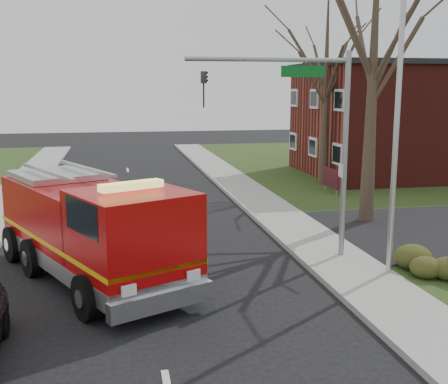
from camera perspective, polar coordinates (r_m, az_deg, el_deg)
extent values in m
plane|color=black|center=(16.54, -7.63, -9.51)|extent=(120.00, 120.00, 0.00)
cube|color=#9D9D97|center=(17.93, 12.75, -7.84)|extent=(2.40, 80.00, 0.15)
cube|color=#5E1B16|center=(39.01, 19.65, 6.73)|extent=(15.00, 10.00, 7.00)
cube|color=black|center=(38.98, 19.98, 12.02)|extent=(15.40, 10.40, 0.30)
cube|color=silver|center=(35.89, 9.04, 4.53)|extent=(0.12, 1.40, 1.20)
cube|color=#481019|center=(30.60, 10.82, 1.39)|extent=(0.12, 2.00, 1.00)
cylinder|color=gray|center=(29.95, 11.36, 0.30)|extent=(0.08, 0.08, 0.90)
cylinder|color=gray|center=(31.41, 10.25, 0.81)|extent=(0.08, 0.08, 0.90)
cone|color=#3A2D22|center=(23.88, 14.85, 11.02)|extent=(0.64, 0.64, 12.00)
cone|color=#3A2D22|center=(32.75, 10.27, 9.64)|extent=(0.56, 0.56, 10.50)
cylinder|color=gray|center=(18.68, 12.16, 3.39)|extent=(0.18, 0.18, 6.80)
cylinder|color=gray|center=(17.70, 4.58, 13.27)|extent=(5.20, 0.14, 0.14)
cube|color=#0C591E|center=(18.01, 8.01, 12.04)|extent=(1.40, 0.06, 0.35)
imported|color=black|center=(17.26, -2.00, 12.20)|extent=(0.22, 0.18, 1.10)
cylinder|color=#B7BABF|center=(17.10, 17.06, 5.23)|extent=(0.16, 0.16, 8.40)
cube|color=#A70708|center=(18.25, -15.06, -2.54)|extent=(4.84, 6.12, 2.21)
cube|color=#A70708|center=(14.67, -9.22, -4.83)|extent=(3.65, 3.65, 2.53)
cube|color=#B7BABF|center=(17.34, -13.35, -6.20)|extent=(6.05, 8.59, 0.47)
cube|color=#E5B20C|center=(17.19, -13.43, -4.35)|extent=(6.06, 8.60, 0.13)
cube|color=black|center=(13.49, -7.03, -2.66)|extent=(2.24, 1.15, 0.89)
cube|color=#E5D866|center=(14.36, -9.39, 0.65)|extent=(1.68, 1.06, 0.19)
cylinder|color=black|center=(14.40, -13.78, -10.36)|extent=(0.83, 1.20, 1.16)
cylinder|color=black|center=(15.59, -4.40, -8.46)|extent=(0.83, 1.20, 1.16)
cylinder|color=black|center=(19.83, -20.66, -4.97)|extent=(0.83, 1.20, 1.16)
cylinder|color=black|center=(20.70, -13.37, -3.93)|extent=(0.83, 1.20, 1.16)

